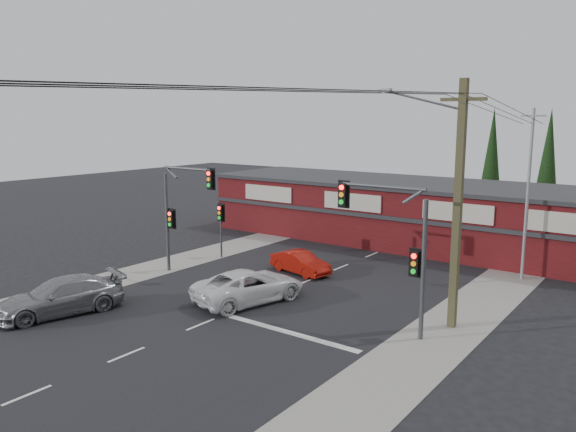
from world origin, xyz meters
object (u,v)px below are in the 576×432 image
Objects in this scene: silver_suv at (61,296)px; red_sedan at (300,262)px; utility_pole at (455,197)px; white_suv at (249,286)px; shop_building at (393,210)px.

silver_suv is 12.48m from red_sedan.
red_sedan is (4.71, 11.56, -0.17)m from silver_suv.
utility_pole reaches higher than silver_suv.
white_suv is at bearing -159.77° from red_sedan.
utility_pole is at bearing -149.24° from white_suv.
utility_pole is at bearing -56.24° from shop_building.
white_suv is at bearing -87.67° from shop_building.
utility_pole is (9.36, -14.00, 3.26)m from shop_building.
silver_suv is at bearing -148.93° from utility_pole.
shop_building is at bearing 9.86° from red_sedan.
silver_suv reaches higher than white_suv.
silver_suv is 1.46× the size of red_sedan.
white_suv is 8.32m from silver_suv.
white_suv is 10.15m from utility_pole.
shop_building is (-0.67, 16.44, 1.38)m from white_suv.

